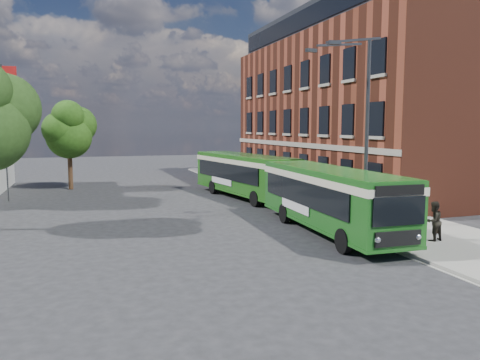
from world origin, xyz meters
name	(u,v)px	position (x,y,z in m)	size (l,w,h in m)	color
ground	(250,228)	(0.00, 0.00, 0.00)	(120.00, 120.00, 0.00)	#252527
pavement	(305,197)	(7.00, 8.00, 0.07)	(6.00, 48.00, 0.15)	gray
kerb_line	(264,200)	(3.95, 8.00, 0.01)	(0.12, 48.00, 0.01)	beige
brick_office	(362,102)	(14.00, 12.00, 6.97)	(12.10, 26.00, 14.20)	maroon
flagpole	(5,127)	(-12.45, 13.00, 4.94)	(0.95, 0.10, 9.00)	#333437
street_lamp	(360,130)	(4.84, -2.00, 4.79)	(2.96, 2.38, 9.00)	#333437
bus_stop_sign	(401,205)	(5.60, -4.20, 1.51)	(0.35, 0.08, 2.52)	#333437
bus_front	(329,194)	(3.20, -2.06, 1.83)	(2.98, 11.04, 3.02)	#1B5C1A
bus_rear	(244,172)	(3.00, 9.51, 1.83)	(4.21, 11.36, 3.02)	#1F5D15
pedestrian_a	(368,210)	(5.30, -2.17, 0.94)	(0.58, 0.38, 1.58)	black
pedestrian_b	(434,221)	(6.27, -5.50, 0.99)	(0.82, 0.64, 1.69)	black
tree_right	(69,129)	(-8.60, 18.14, 4.75)	(4.15, 3.95, 7.01)	#3A2715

